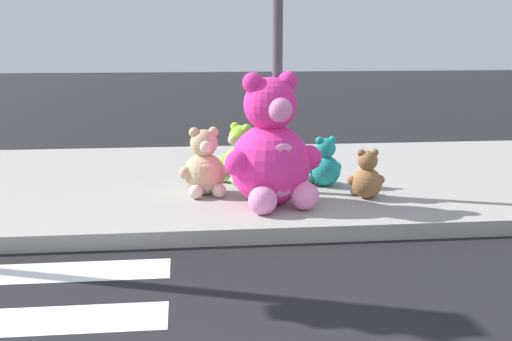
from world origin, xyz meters
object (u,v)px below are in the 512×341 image
Objects in this scene: plush_lime at (240,159)px; plush_teal at (325,166)px; sign_pole at (278,32)px; plush_brown at (367,178)px; plush_pink_large at (272,153)px; plush_tan at (205,168)px.

plush_lime is 1.21× the size of plush_teal.
plush_teal is (0.58, 0.21, -1.47)m from sign_pole.
plush_teal is at bearing 117.18° from plush_brown.
plush_pink_large reaches higher than plush_tan.
plush_lime is (-0.36, 0.50, -1.42)m from sign_pole.
plush_lime is 1.31× the size of plush_brown.
sign_pole is 6.13× the size of plush_brown.
plush_pink_large reaches higher than plush_teal.
plush_brown is at bearing -10.77° from plush_tan.
plush_teal is (1.36, 0.29, -0.06)m from plush_tan.
plush_pink_large is 1.14m from plush_lime.
sign_pole reaches higher than plush_tan.
plush_teal is at bearing 19.64° from sign_pole.
plush_lime is at bearing 101.72° from plush_pink_large.
sign_pole reaches higher than plush_lime.
plush_tan is at bearing 142.29° from plush_pink_large.
plush_lime is at bearing 54.11° from plush_tan.
plush_tan is 1.39× the size of plush_brown.
plush_lime is 1.54m from plush_brown.
plush_tan is 1.39m from plush_teal.
sign_pole is at bearing -160.36° from plush_teal.
plush_pink_large is at bearing -169.89° from plush_brown.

